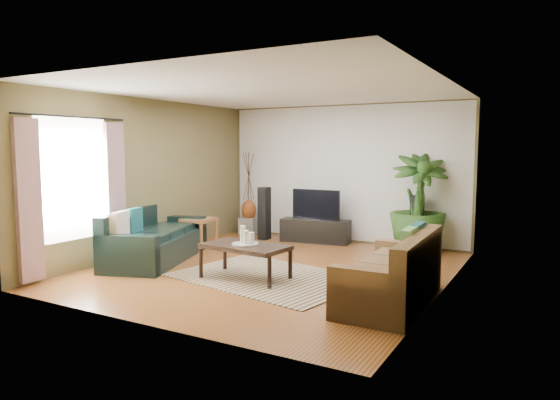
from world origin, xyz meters
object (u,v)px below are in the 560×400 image
Objects in this scene: coffee_table at (245,262)px; television at (316,204)px; sofa_right at (390,268)px; pedestal at (249,226)px; potted_plant at (418,203)px; sofa_left at (157,235)px; speaker_left at (264,213)px; side_table at (199,233)px; speaker_right at (417,223)px; tv_stand at (315,231)px; vase at (249,210)px.

coffee_table is 1.22× the size of television.
television reaches higher than sofa_right.
pedestal is at bearing 127.76° from coffee_table.
television is 1.78m from pedestal.
potted_plant is at bearing 66.92° from coffee_table.
sofa_right is (4.04, -0.35, 0.00)m from sofa_left.
speaker_left reaches higher than coffee_table.
sofa_left and sofa_right have the same top height.
coffee_table is at bearing -35.77° from side_table.
speaker_right is (3.54, 2.91, 0.08)m from sofa_left.
coffee_table is 3.01m from tv_stand.
speaker_right is (1.93, 0.17, -0.24)m from television.
television is (-0.00, 0.02, 0.52)m from tv_stand.
coffee_table is at bearing -118.75° from potted_plant.
sofa_left is 4.55m from potted_plant.
television reaches higher than tv_stand.
speaker_right reaches higher than side_table.
television is at bearing -179.31° from potted_plant.
potted_plant is at bearing 24.44° from side_table.
potted_plant reaches higher than television.
vase reaches higher than coffee_table.
television is 0.57× the size of potted_plant.
speaker_left is 1.06× the size of speaker_right.
vase is (-1.68, 0.19, 0.29)m from tv_stand.
side_table is at bearing -88.12° from pedestal.
pedestal is (-0.07, 2.91, -0.25)m from sofa_left.
sofa_right is 1.08× the size of potted_plant.
tv_stand is 3.02× the size of vase.
tv_stand is 1.11m from speaker_left.
potted_plant reaches higher than sofa_right.
speaker_right reaches higher than sofa_left.
speaker_left reaches higher than sofa_right.
television is at bearing 81.53° from tv_stand.
television reaches higher than pedestal.
coffee_table is 3.77m from vase.
sofa_right is 4.19× the size of vase.
potted_plant is at bearing -7.20° from tv_stand.
pedestal is (-1.68, 0.17, -0.57)m from television.
potted_plant is (1.66, 3.03, 0.63)m from coffee_table.
tv_stand is 1.69m from pedestal.
sofa_left reaches higher than coffee_table.
sofa_left is at bearing -120.46° from television.
speaker_left is at bearing -176.63° from tv_stand.
speaker_right is at bearing 26.72° from side_table.
vase is (-2.00, 3.18, 0.26)m from coffee_table.
speaker_left is at bearing 121.75° from coffee_table.
coffee_table is 3.52m from potted_plant.
potted_plant reaches higher than tv_stand.
speaker_left is at bearing -32.79° from vase.
television is (-2.43, 3.09, 0.32)m from sofa_right.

